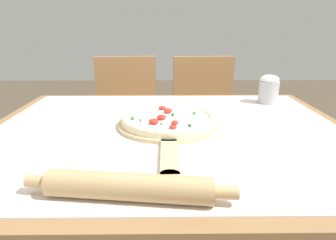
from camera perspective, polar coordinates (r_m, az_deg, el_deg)
dining_table at (r=1.02m, az=0.06°, el=-7.51°), size 1.22×1.01×0.74m
towel_cloth at (r=0.98m, az=0.06°, el=-1.84°), size 1.14×0.93×0.00m
pizza_peel at (r=0.98m, az=-0.00°, el=-1.28°), size 0.34×0.56×0.01m
pizza at (r=1.00m, az=-0.03°, el=0.25°), size 0.31×0.31×0.04m
rolling_pin at (r=0.60m, az=-7.44°, el=-12.52°), size 0.42×0.09×0.05m
chair_left at (r=1.89m, az=-7.78°, el=0.25°), size 0.44×0.44×0.88m
chair_right at (r=1.89m, az=6.98°, el=0.30°), size 0.42×0.42×0.88m
flour_cup at (r=1.36m, az=18.64°, el=5.64°), size 0.08×0.08×0.12m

